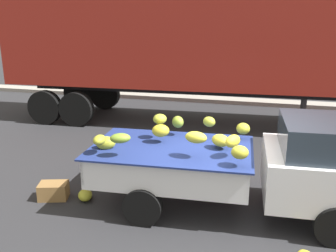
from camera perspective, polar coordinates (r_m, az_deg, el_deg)
ground at (r=6.59m, az=9.35°, el=-13.54°), size 220.00×220.00×0.00m
curb_strip at (r=15.12m, az=13.23°, el=3.64°), size 80.00×0.80×0.16m
pickup_truck at (r=6.51m, az=17.92°, el=-5.87°), size 5.08×2.15×1.70m
semi_trailer at (r=11.71m, az=4.19°, el=12.67°), size 12.12×3.20×3.95m
fallen_banana_bunch_near_tailgate at (r=7.15m, az=-12.67°, el=-10.37°), size 0.40×0.45×0.19m
produce_crate at (r=7.33m, az=-17.27°, el=-9.54°), size 0.60×0.50×0.30m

